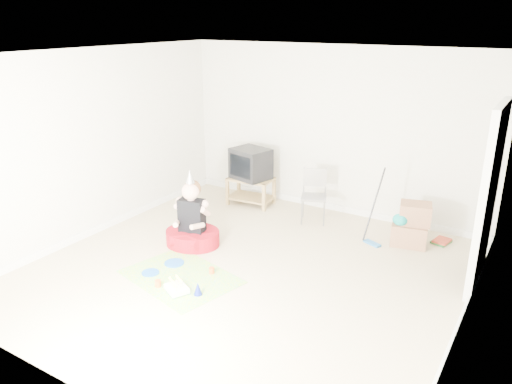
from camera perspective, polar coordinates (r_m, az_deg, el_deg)
The scene contains 16 objects.
ground at distance 6.26m, azimuth -1.15°, elevation -9.00°, with size 5.00×5.00×0.00m, color beige.
doorway_recess at distance 6.17m, azimuth 25.11°, elevation -0.98°, with size 0.02×0.90×2.05m, color black.
tv_stand at distance 8.30m, azimuth -0.60°, elevation 0.38°, with size 0.77×0.52×0.46m.
crt_tv at distance 8.17m, azimuth -0.61°, elevation 3.27°, with size 0.58×0.48×0.50m, color black.
folding_chair at distance 7.59m, azimuth 6.63°, elevation -0.57°, with size 0.48×0.47×0.83m.
cardboard_boxes at distance 7.15m, azimuth 17.30°, elevation -3.63°, with size 0.55×0.47×0.60m.
floor_mop at distance 7.02m, azimuth 13.28°, elevation -3.89°, with size 0.27×0.33×1.04m.
book_pile at distance 7.43m, azimuth 20.51°, elevation -5.30°, with size 0.27×0.31×0.06m.
seated_woman at distance 6.90m, azimuth -7.29°, elevation -4.18°, with size 0.90×0.90×1.08m.
party_mat at distance 6.20m, azimuth -8.63°, elevation -9.55°, with size 1.35×0.98×0.01m, color #FF358D.
birthday_cake at distance 5.87m, azimuth -9.04°, elevation -10.92°, with size 0.33×0.31×0.13m.
blue_plate_near at distance 6.50m, azimuth -9.33°, elevation -8.01°, with size 0.25×0.25×0.01m, color blue.
blue_plate_far at distance 6.33m, azimuth -11.97°, elevation -9.00°, with size 0.22×0.22×0.01m, color blue.
orange_cup_near at distance 6.20m, azimuth -5.08°, elevation -8.91°, with size 0.07×0.07×0.08m, color #EE591A.
orange_cup_far at distance 6.01m, azimuth -11.13°, elevation -10.21°, with size 0.07×0.07×0.08m, color #EE591A.
blue_party_hat at distance 5.77m, azimuth -6.67°, elevation -10.93°, with size 0.10×0.10×0.15m, color #16249F.
Camera 1 is at (2.99, -4.62, 2.98)m, focal length 35.00 mm.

